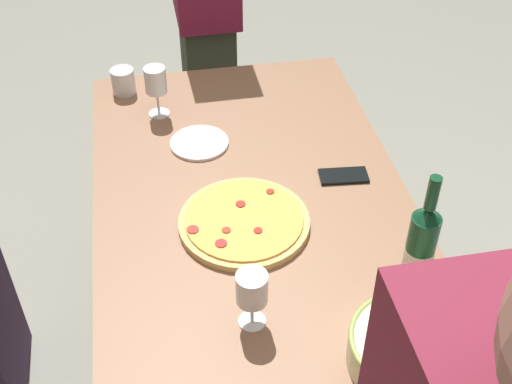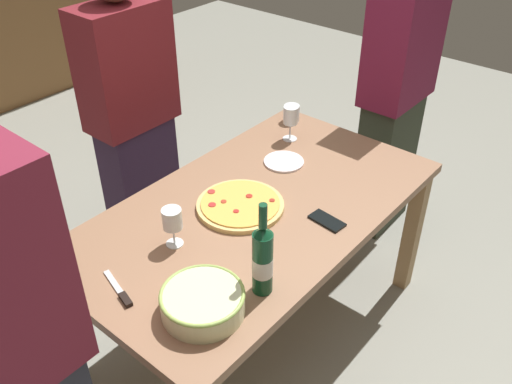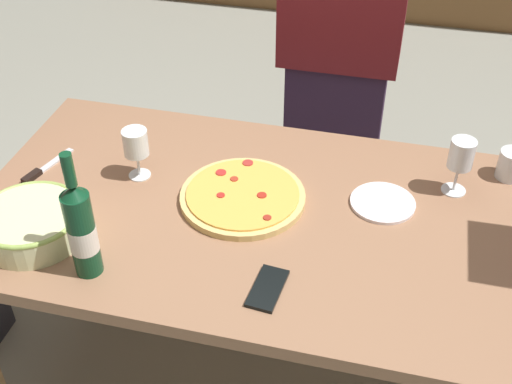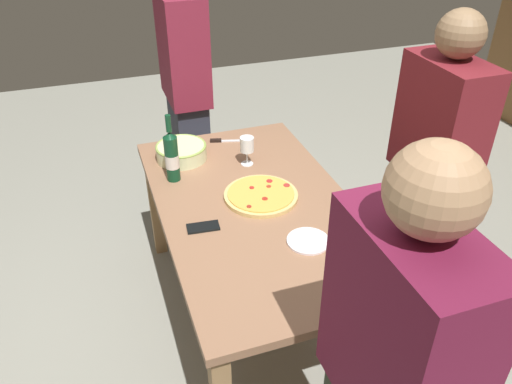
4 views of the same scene
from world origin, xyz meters
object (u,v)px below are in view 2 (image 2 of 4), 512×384
wine_glass_by_bottle (291,117)px  cup_amber (292,113)px  pizza_knife (121,293)px  person_guest_left (396,95)px  person_guest_right (133,120)px  pizza (240,205)px  dining_table (256,224)px  serving_bowl (203,301)px  cell_phone (327,221)px  wine_bottle (263,259)px  side_plate (284,162)px  wine_glass_near_pizza (172,220)px

wine_glass_by_bottle → cup_amber: wine_glass_by_bottle is taller
wine_glass_by_bottle → pizza_knife: 1.23m
wine_glass_by_bottle → person_guest_left: 0.67m
person_guest_left → person_guest_right: size_ratio=1.03×
pizza → wine_glass_by_bottle: size_ratio=2.06×
person_guest_right → pizza: bearing=-3.6°
dining_table → person_guest_right: person_guest_right is taller
serving_bowl → wine_glass_by_bottle: 1.19m
cup_amber → pizza_knife: size_ratio=0.44×
cup_amber → cell_phone: bearing=-133.7°
cell_phone → cup_amber: bearing=51.8°
pizza → cup_amber: cup_amber is taller
wine_bottle → cup_amber: 1.24m
serving_bowl → pizza_knife: 0.30m
wine_glass_by_bottle → pizza_knife: size_ratio=0.86×
serving_bowl → cup_amber: bearing=24.9°
person_guest_left → side_plate: bearing=-8.3°
wine_bottle → cell_phone: wine_bottle is taller
dining_table → wine_glass_by_bottle: wine_glass_by_bottle is taller
cup_amber → side_plate: size_ratio=0.48×
cup_amber → person_guest_right: 0.81m
wine_glass_by_bottle → cell_phone: bearing=-130.4°
side_plate → cell_phone: 0.47m
cup_amber → cell_phone: 0.86m
serving_bowl → cell_phone: size_ratio=1.92×
pizza_knife → person_guest_left: size_ratio=0.12×
serving_bowl → pizza_knife: serving_bowl is taller
cup_amber → person_guest_right: bearing=137.1°
serving_bowl → side_plate: serving_bowl is taller
wine_glass_near_pizza → wine_glass_by_bottle: wine_glass_by_bottle is taller
pizza → person_guest_left: person_guest_left is taller
pizza_knife → person_guest_left: person_guest_left is taller
person_guest_left → dining_table: bearing=-0.0°
wine_glass_near_pizza → person_guest_right: (0.48, 0.81, -0.05)m
wine_glass_near_pizza → cup_amber: size_ratio=1.79×
pizza → cup_amber: 0.80m
serving_bowl → wine_glass_by_bottle: (1.09, 0.47, 0.07)m
dining_table → side_plate: side_plate is taller
wine_glass_near_pizza → cell_phone: (0.48, -0.36, -0.11)m
serving_bowl → person_guest_left: (1.71, 0.23, 0.04)m
cell_phone → person_guest_left: bearing=20.2°
pizza_knife → cup_amber: bearing=12.8°
wine_glass_by_bottle → side_plate: size_ratio=0.94×
pizza → serving_bowl: size_ratio=1.30×
pizza → cell_phone: size_ratio=2.50×
pizza → person_guest_left: size_ratio=0.22×
person_guest_right → cell_phone: bearing=6.4°
side_plate → wine_glass_near_pizza: bearing=-177.0°
side_plate → pizza_knife: bearing=-174.9°
wine_bottle → wine_glass_by_bottle: size_ratio=2.05×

